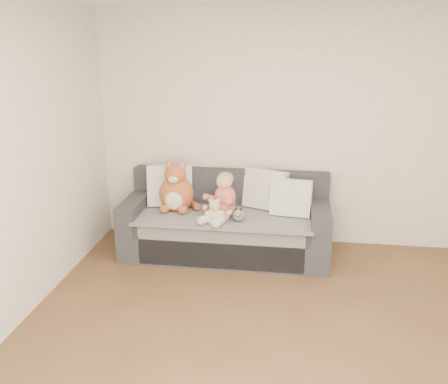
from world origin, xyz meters
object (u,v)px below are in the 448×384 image
sofa (226,225)px  sippy_cup (209,214)px  teddy_bear (215,213)px  plush_cat (176,191)px  toddler (223,199)px

sofa → sippy_cup: bearing=-118.0°
sippy_cup → sofa: bearing=62.0°
sofa → teddy_bear: size_ratio=8.56×
sofa → teddy_bear: 0.44m
plush_cat → teddy_bear: 0.59m
toddler → teddy_bear: 0.19m
sofa → plush_cat: (-0.55, -0.02, 0.38)m
sippy_cup → plush_cat: bearing=148.1°
plush_cat → sippy_cup: bearing=-32.4°
toddler → sippy_cup: toddler is taller
sofa → toddler: bearing=-92.4°
toddler → plush_cat: plush_cat is taller
plush_cat → toddler: bearing=-19.4°
teddy_bear → sippy_cup: (-0.07, 0.07, -0.04)m
toddler → plush_cat: bearing=-177.3°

